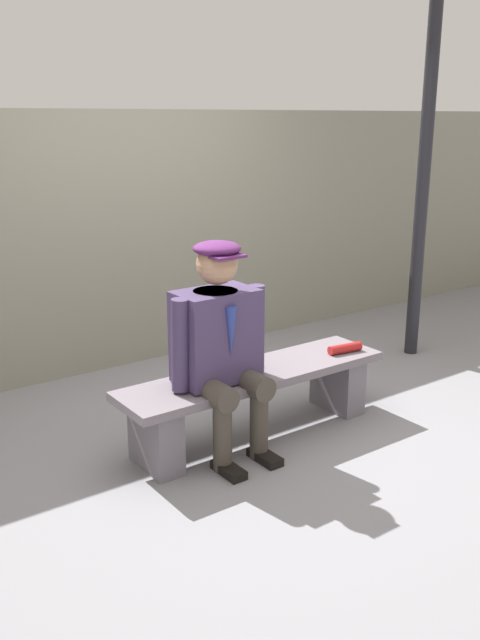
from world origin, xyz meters
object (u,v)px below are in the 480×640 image
object	(u,v)px
seated_man	(220,339)
rolled_magazine	(345,348)
bench	(255,392)
lamp_post	(428,110)

from	to	relation	value
seated_man	rolled_magazine	xyz separation A→B (m)	(-0.99, 0.04, -0.24)
bench	seated_man	bearing A→B (deg)	9.08
bench	lamp_post	bearing A→B (deg)	-166.60
rolled_magazine	lamp_post	size ratio (longest dim) A/B	0.08
seated_man	lamp_post	xyz separation A→B (m)	(-2.36, -0.54, 1.30)
seated_man	lamp_post	bearing A→B (deg)	-167.13
bench	lamp_post	distance (m)	2.73
bench	lamp_post	size ratio (longest dim) A/B	0.56
bench	lamp_post	xyz separation A→B (m)	(-2.07, -0.49, 1.72)
rolled_magazine	seated_man	bearing A→B (deg)	-2.13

